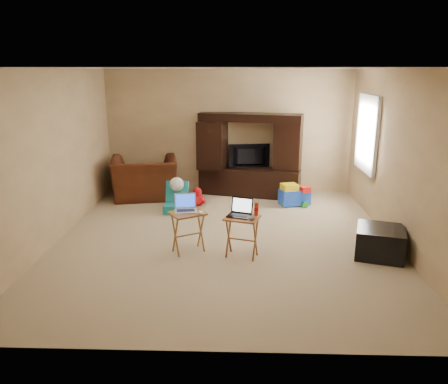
{
  "coord_description": "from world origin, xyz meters",
  "views": [
    {
      "loc": [
        0.2,
        -6.18,
        2.48
      ],
      "look_at": [
        0.0,
        -0.2,
        0.8
      ],
      "focal_mm": 35.0,
      "sensor_mm": 36.0,
      "label": 1
    }
  ],
  "objects_px": {
    "entertainment_center": "(250,155)",
    "tray_table_left": "(188,232)",
    "plush_toy": "(197,197)",
    "push_toy": "(294,194)",
    "mouse_right": "(252,218)",
    "laptop_left": "(186,203)",
    "mouse_left": "(201,213)",
    "child_rocker": "(176,198)",
    "recliner": "(145,178)",
    "television": "(250,156)",
    "laptop_right": "(239,208)",
    "ottoman": "(380,242)",
    "tray_table_right": "(242,237)",
    "water_bottle": "(256,209)"
  },
  "relations": [
    {
      "from": "plush_toy",
      "to": "tray_table_right",
      "type": "distance_m",
      "value": 2.44
    },
    {
      "from": "ottoman",
      "to": "tray_table_left",
      "type": "height_order",
      "value": "tray_table_left"
    },
    {
      "from": "child_rocker",
      "to": "mouse_left",
      "type": "xyz_separation_m",
      "value": [
        0.6,
        -1.83,
        0.33
      ]
    },
    {
      "from": "push_toy",
      "to": "mouse_left",
      "type": "relative_size",
      "value": 4.77
    },
    {
      "from": "television",
      "to": "water_bottle",
      "type": "height_order",
      "value": "television"
    },
    {
      "from": "plush_toy",
      "to": "water_bottle",
      "type": "xyz_separation_m",
      "value": [
        1.01,
        -2.22,
        0.48
      ]
    },
    {
      "from": "entertainment_center",
      "to": "push_toy",
      "type": "bearing_deg",
      "value": -25.85
    },
    {
      "from": "entertainment_center",
      "to": "laptop_left",
      "type": "height_order",
      "value": "entertainment_center"
    },
    {
      "from": "entertainment_center",
      "to": "push_toy",
      "type": "height_order",
      "value": "entertainment_center"
    },
    {
      "from": "ottoman",
      "to": "tray_table_left",
      "type": "relative_size",
      "value": 1.08
    },
    {
      "from": "tray_table_left",
      "to": "mouse_left",
      "type": "distance_m",
      "value": 0.37
    },
    {
      "from": "mouse_left",
      "to": "water_bottle",
      "type": "bearing_deg",
      "value": 0.41
    },
    {
      "from": "entertainment_center",
      "to": "child_rocker",
      "type": "bearing_deg",
      "value": -124.4
    },
    {
      "from": "water_bottle",
      "to": "child_rocker",
      "type": "bearing_deg",
      "value": 126.65
    },
    {
      "from": "entertainment_center",
      "to": "television",
      "type": "bearing_deg",
      "value": 103.94
    },
    {
      "from": "laptop_right",
      "to": "push_toy",
      "type": "bearing_deg",
      "value": 85.43
    },
    {
      "from": "laptop_left",
      "to": "child_rocker",
      "type": "bearing_deg",
      "value": 93.48
    },
    {
      "from": "television",
      "to": "mouse_right",
      "type": "relative_size",
      "value": 7.22
    },
    {
      "from": "entertainment_center",
      "to": "tray_table_left",
      "type": "xyz_separation_m",
      "value": [
        -0.93,
        -2.95,
        -0.54
      ]
    },
    {
      "from": "recliner",
      "to": "mouse_right",
      "type": "relative_size",
      "value": 10.73
    },
    {
      "from": "plush_toy",
      "to": "push_toy",
      "type": "height_order",
      "value": "push_toy"
    },
    {
      "from": "laptop_right",
      "to": "laptop_left",
      "type": "bearing_deg",
      "value": -172.59
    },
    {
      "from": "tray_table_right",
      "to": "laptop_right",
      "type": "xyz_separation_m",
      "value": [
        -0.04,
        0.02,
        0.41
      ]
    },
    {
      "from": "child_rocker",
      "to": "tray_table_right",
      "type": "bearing_deg",
      "value": -54.72
    },
    {
      "from": "tray_table_right",
      "to": "mouse_left",
      "type": "relative_size",
      "value": 4.85
    },
    {
      "from": "laptop_right",
      "to": "mouse_left",
      "type": "xyz_separation_m",
      "value": [
        -0.52,
        0.05,
        -0.09
      ]
    },
    {
      "from": "push_toy",
      "to": "tray_table_right",
      "type": "distance_m",
      "value": 2.61
    },
    {
      "from": "push_toy",
      "to": "mouse_left",
      "type": "xyz_separation_m",
      "value": [
        -1.57,
        -2.33,
        0.4
      ]
    },
    {
      "from": "laptop_left",
      "to": "laptop_right",
      "type": "distance_m",
      "value": 0.76
    },
    {
      "from": "push_toy",
      "to": "ottoman",
      "type": "distance_m",
      "value": 2.48
    },
    {
      "from": "ottoman",
      "to": "recliner",
      "type": "bearing_deg",
      "value": 144.52
    },
    {
      "from": "tray_table_left",
      "to": "mouse_right",
      "type": "xyz_separation_m",
      "value": [
        0.88,
        -0.26,
        0.31
      ]
    },
    {
      "from": "tray_table_right",
      "to": "mouse_right",
      "type": "height_order",
      "value": "mouse_right"
    },
    {
      "from": "television",
      "to": "laptop_right",
      "type": "height_order",
      "value": "television"
    },
    {
      "from": "child_rocker",
      "to": "recliner",
      "type": "bearing_deg",
      "value": 133.52
    },
    {
      "from": "mouse_right",
      "to": "laptop_left",
      "type": "bearing_deg",
      "value": 162.15
    },
    {
      "from": "recliner",
      "to": "child_rocker",
      "type": "relative_size",
      "value": 2.29
    },
    {
      "from": "push_toy",
      "to": "recliner",
      "type": "bearing_deg",
      "value": 154.69
    },
    {
      "from": "television",
      "to": "mouse_left",
      "type": "xyz_separation_m",
      "value": [
        -0.74,
        -3.04,
        -0.19
      ]
    },
    {
      "from": "push_toy",
      "to": "mouse_right",
      "type": "relative_size",
      "value": 4.84
    },
    {
      "from": "plush_toy",
      "to": "ottoman",
      "type": "height_order",
      "value": "ottoman"
    },
    {
      "from": "tray_table_left",
      "to": "television",
      "type": "bearing_deg",
      "value": 42.31
    },
    {
      "from": "television",
      "to": "push_toy",
      "type": "relative_size",
      "value": 1.49
    },
    {
      "from": "recliner",
      "to": "push_toy",
      "type": "xyz_separation_m",
      "value": [
        2.92,
        -0.4,
        -0.2
      ]
    },
    {
      "from": "ottoman",
      "to": "laptop_right",
      "type": "distance_m",
      "value": 2.0
    },
    {
      "from": "television",
      "to": "push_toy",
      "type": "distance_m",
      "value": 1.24
    },
    {
      "from": "mouse_right",
      "to": "water_bottle",
      "type": "relative_size",
      "value": 0.66
    },
    {
      "from": "push_toy",
      "to": "laptop_left",
      "type": "relative_size",
      "value": 1.85
    },
    {
      "from": "ottoman",
      "to": "laptop_right",
      "type": "height_order",
      "value": "laptop_right"
    },
    {
      "from": "plush_toy",
      "to": "mouse_left",
      "type": "bearing_deg",
      "value": -83.37
    }
  ]
}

